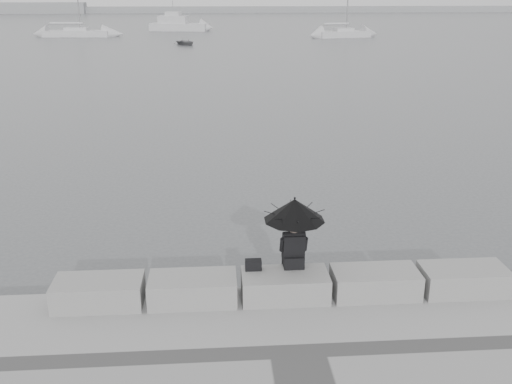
{
  "coord_description": "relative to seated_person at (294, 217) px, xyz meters",
  "views": [
    {
      "loc": [
        -1.21,
        -9.75,
        5.93
      ],
      "look_at": [
        -0.29,
        3.0,
        1.38
      ],
      "focal_mm": 40.0,
      "sensor_mm": 36.0,
      "label": 1
    }
  ],
  "objects": [
    {
      "name": "sailboat_left",
      "position": [
        -19.68,
        71.01,
        -1.48
      ],
      "size": [
        8.81,
        2.95,
        12.9
      ],
      "rotation": [
        0.0,
        0.0,
        -0.06
      ],
      "color": "silver",
      "rests_on": "ground"
    },
    {
      "name": "seated_person",
      "position": [
        0.0,
        0.0,
        0.0
      ],
      "size": [
        1.14,
        1.14,
        1.39
      ],
      "rotation": [
        0.0,
        0.0,
        0.02
      ],
      "color": "black",
      "rests_on": "stone_block_centre"
    },
    {
      "name": "sailboat_right",
      "position": [
        15.69,
        67.22,
        -1.46
      ],
      "size": [
        7.33,
        3.9,
        12.9
      ],
      "rotation": [
        0.0,
        0.0,
        0.23
      ],
      "color": "silver",
      "rests_on": "ground"
    },
    {
      "name": "bag",
      "position": [
        -0.76,
        -0.08,
        -0.9
      ],
      "size": [
        0.3,
        0.17,
        0.2
      ],
      "primitive_type": "cube",
      "color": "black",
      "rests_on": "stone_block_centre"
    },
    {
      "name": "stone_block_far_left",
      "position": [
        -3.59,
        -0.29,
        -1.25
      ],
      "size": [
        1.6,
        0.8,
        0.5
      ],
      "primitive_type": "cube",
      "color": "gray",
      "rests_on": "promenade"
    },
    {
      "name": "dinghy",
      "position": [
        -4.58,
        57.72,
        -1.73
      ],
      "size": [
        3.35,
        2.93,
        0.54
      ],
      "primitive_type": "imported",
      "rotation": [
        0.0,
        0.0,
        0.62
      ],
      "color": "slate",
      "rests_on": "ground"
    },
    {
      "name": "stone_block_far_right",
      "position": [
        3.21,
        -0.29,
        -1.25
      ],
      "size": [
        1.6,
        0.8,
        0.5
      ],
      "primitive_type": "cube",
      "color": "gray",
      "rests_on": "promenade"
    },
    {
      "name": "stone_block_centre",
      "position": [
        -0.19,
        -0.29,
        -1.25
      ],
      "size": [
        1.6,
        0.8,
        0.5
      ],
      "primitive_type": "cube",
      "color": "gray",
      "rests_on": "promenade"
    },
    {
      "name": "motor_cruiser",
      "position": [
        -6.62,
        81.85,
        -1.1
      ],
      "size": [
        9.15,
        4.72,
        4.5
      ],
      "rotation": [
        0.0,
        0.0,
        -0.23
      ],
      "color": "silver",
      "rests_on": "ground"
    },
    {
      "name": "ground",
      "position": [
        -0.19,
        0.16,
        -2.0
      ],
      "size": [
        360.0,
        360.0,
        0.0
      ],
      "primitive_type": "plane",
      "color": "#4A4D4F",
      "rests_on": "ground"
    },
    {
      "name": "stone_block_right",
      "position": [
        1.51,
        -0.29,
        -1.25
      ],
      "size": [
        1.6,
        0.8,
        0.5
      ],
      "primitive_type": "cube",
      "color": "gray",
      "rests_on": "promenade"
    },
    {
      "name": "distant_landmass",
      "position": [
        -8.33,
        154.67,
        -1.1
      ],
      "size": [
        180.0,
        8.0,
        2.8
      ],
      "color": "gray",
      "rests_on": "ground"
    },
    {
      "name": "stone_block_left",
      "position": [
        -1.89,
        -0.29,
        -1.25
      ],
      "size": [
        1.6,
        0.8,
        0.5
      ],
      "primitive_type": "cube",
      "color": "gray",
      "rests_on": "promenade"
    }
  ]
}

